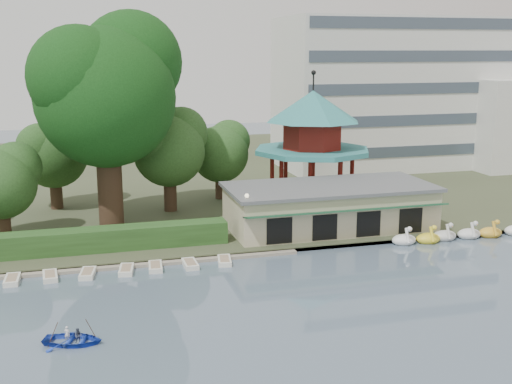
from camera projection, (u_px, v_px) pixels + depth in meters
name	position (u px, v px, depth m)	size (l,w,h in m)	color
ground_plane	(309.00, 352.00, 35.12)	(220.00, 220.00, 0.00)	slate
shore	(172.00, 174.00, 83.98)	(220.00, 70.00, 0.40)	#424930
embankment	(234.00, 254.00, 51.35)	(220.00, 0.60, 0.30)	gray
dock	(79.00, 268.00, 48.13)	(34.00, 1.60, 0.24)	gray
boathouse	(329.00, 206.00, 57.89)	(18.60, 9.39, 3.90)	#BFB490
pavilion	(312.00, 135.00, 66.73)	(12.40, 12.40, 13.50)	#BFB490
office_building	(411.00, 98.00, 87.64)	(38.00, 18.00, 20.00)	silver
hedge	(39.00, 244.00, 50.19)	(30.00, 2.00, 1.80)	#2B5221
lamp_post	(247.00, 210.00, 52.65)	(0.36, 0.36, 4.28)	black
big_tree	(107.00, 86.00, 56.50)	(13.69, 12.76, 19.35)	#3A281C
small_trees	(80.00, 158.00, 60.90)	(39.31, 16.47, 10.27)	#3A281C
swan_boats	(469.00, 234.00, 56.11)	(14.03, 2.12, 1.92)	white
moored_rowboats	(50.00, 276.00, 46.28)	(27.35, 2.71, 0.36)	silver
rowboat_with_passengers	(73.00, 336.00, 35.93)	(5.49, 4.66, 2.01)	#1E3DB8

